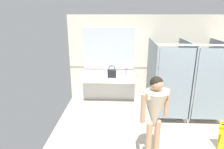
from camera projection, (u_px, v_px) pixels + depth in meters
wall_back at (171, 59)px, 5.96m from camera, size 6.19×0.12×2.61m
wall_back_tile_band at (171, 68)px, 5.98m from camera, size 6.19×0.01×0.06m
vanity_counter at (108, 82)px, 6.01m from camera, size 1.63×0.53×0.97m
mirror_panel at (109, 49)px, 5.88m from camera, size 1.53×0.02×1.24m
bathroom_stalls at (186, 78)px, 5.08m from camera, size 1.81×1.48×2.01m
person_standing at (155, 110)px, 3.42m from camera, size 0.54×0.54×1.66m
handbag at (112, 73)px, 5.68m from camera, size 0.25×0.11×0.36m
soap_dispenser at (126, 72)px, 5.96m from camera, size 0.07×0.07×0.19m
paper_cup at (111, 76)px, 5.75m from camera, size 0.07×0.07×0.08m
floor_drain_cover at (203, 145)px, 4.14m from camera, size 0.14×0.14×0.01m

